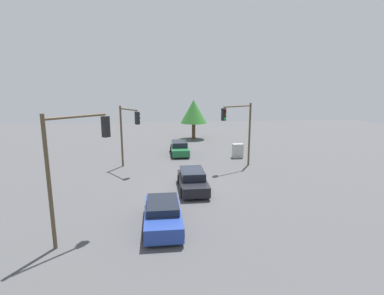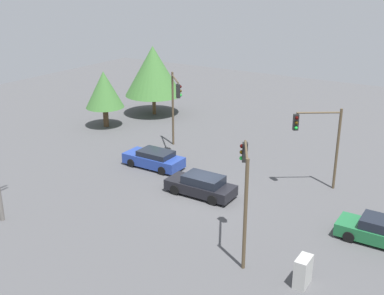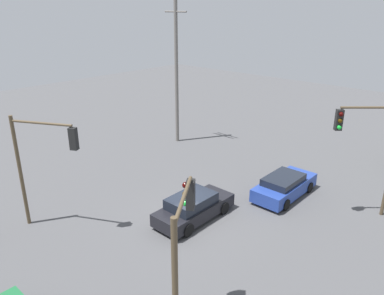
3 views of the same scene
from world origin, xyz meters
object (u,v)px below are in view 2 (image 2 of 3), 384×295
Objects in this scene: traffic_signal_main at (175,100)px; traffic_signal_aux at (320,135)px; traffic_signal_cross at (245,184)px; sedan_blue at (154,159)px; electrical_cabinet at (303,271)px; sedan_dark at (201,185)px; sedan_green at (381,231)px.

traffic_signal_aux is at bearing 41.13° from traffic_signal_main.
traffic_signal_aux is (9.83, -0.58, -0.16)m from traffic_signal_cross.
sedan_blue is at bearing -31.23° from traffic_signal_main.
traffic_signal_aux reaches higher than electrical_cabinet.
traffic_signal_cross reaches higher than sedan_dark.
electrical_cabinet is (-5.88, 2.24, 0.05)m from sedan_green.
sedan_green is at bearing -77.81° from traffic_signal_cross.
sedan_blue is 13.48m from traffic_signal_cross.
traffic_signal_main reaches higher than traffic_signal_cross.
sedan_green is at bearing -20.88° from electrical_cabinet.
traffic_signal_aux is (4.97, -6.03, 3.13)m from sedan_dark.
traffic_signal_aux is (2.72, -11.54, 3.15)m from sedan_blue.
traffic_signal_main is at bearing 70.36° from sedan_green.
traffic_signal_cross reaches higher than electrical_cabinet.
traffic_signal_main is 4.30× the size of electrical_cabinet.
sedan_dark is 0.74× the size of traffic_signal_main.
traffic_signal_main is 1.07× the size of traffic_signal_cross.
sedan_dark reaches higher than sedan_green.
traffic_signal_main reaches higher than electrical_cabinet.
sedan_blue is at bearing 61.01° from electrical_cabinet.
sedan_green is 19.03m from traffic_signal_main.
sedan_dark is 3.19× the size of electrical_cabinet.
electrical_cabinet is at bearing 71.55° from traffic_signal_aux.
sedan_blue is 5.50m from traffic_signal_main.
sedan_green is at bearing 27.86° from traffic_signal_main.
traffic_signal_cross is at bearing 3.90° from traffic_signal_main.
sedan_green is 0.72× the size of traffic_signal_main.
sedan_green is 7.84m from traffic_signal_aux.
traffic_signal_cross is at bearing 130.18° from sedan_green.
traffic_signal_cross is (-11.21, -11.77, -0.25)m from traffic_signal_main.
sedan_dark is at bearing -112.27° from sedan_blue.
sedan_green is at bearing -97.42° from sedan_blue.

